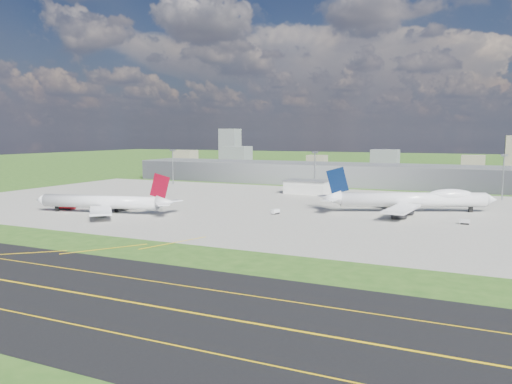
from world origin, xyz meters
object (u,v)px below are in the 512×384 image
at_px(fire_truck, 66,206).
at_px(van_white_far, 465,222).
at_px(airliner_red_twin, 105,203).
at_px(airliner_blue_quad, 413,200).
at_px(tug_yellow, 127,205).
at_px(van_white_near, 275,212).

relative_size(fire_truck, van_white_far, 2.33).
xyz_separation_m(fire_truck, van_white_far, (180.20, 37.05, -0.87)).
height_order(airliner_red_twin, airliner_blue_quad, airliner_blue_quad).
distance_m(tug_yellow, van_white_near, 77.99).
xyz_separation_m(fire_truck, tug_yellow, (22.01, 19.22, -1.01)).
bearing_deg(tug_yellow, fire_truck, -152.18).
relative_size(van_white_near, van_white_far, 1.22).
distance_m(van_white_near, van_white_far, 81.23).
xyz_separation_m(airliner_blue_quad, van_white_near, (-56.94, -32.83, -4.83)).
relative_size(airliner_red_twin, fire_truck, 7.53).
bearing_deg(van_white_near, airliner_blue_quad, -45.14).
bearing_deg(van_white_near, van_white_far, -69.78).
distance_m(fire_truck, van_white_near, 103.61).
xyz_separation_m(airliner_red_twin, van_white_near, (73.37, 30.98, -3.98)).
xyz_separation_m(airliner_blue_quad, van_white_far, (23.94, -25.28, -4.94)).
xyz_separation_m(airliner_red_twin, airliner_blue_quad, (130.31, 63.82, 0.85)).
xyz_separation_m(tug_yellow, van_white_near, (77.31, 10.28, 0.25)).
bearing_deg(fire_truck, airliner_red_twin, -10.49).
bearing_deg(van_white_far, airliner_red_twin, -166.82).
bearing_deg(fire_truck, van_white_far, 4.41).
bearing_deg(airliner_red_twin, van_white_near, -169.24).
bearing_deg(tug_yellow, airliner_red_twin, -92.54).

